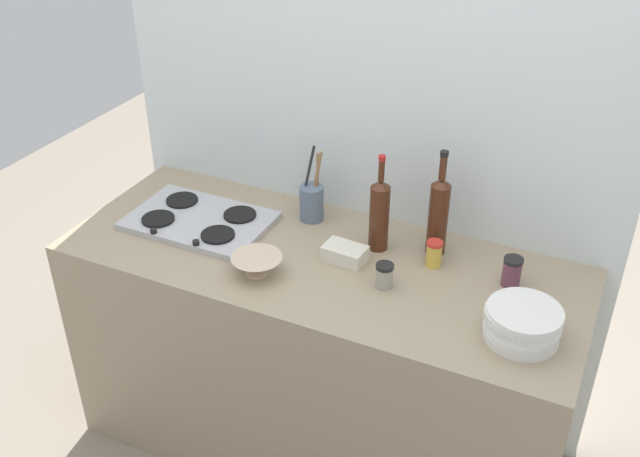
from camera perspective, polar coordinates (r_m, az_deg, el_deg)
The scene contains 13 objects.
ground_plane at distance 3.10m, azimuth -0.00°, elevation -16.20°, with size 6.00×6.00×0.00m, color gray.
counter_block at distance 2.79m, azimuth -0.00°, elevation -10.01°, with size 1.80×0.70×0.90m, color tan.
backsplash_panel at distance 2.69m, azimuth 3.48°, elevation 6.15°, with size 1.90×0.06×2.29m, color silver.
stovetop_hob at distance 2.73m, azimuth -9.36°, elevation 0.63°, with size 0.51×0.34×0.04m.
plate_stack at distance 2.22m, azimuth 15.44°, elevation -7.14°, with size 0.23×0.23×0.11m.
wine_bottle_leftmost at distance 2.50m, azimuth 4.64°, elevation 1.17°, with size 0.07×0.07×0.36m.
wine_bottle_mid_left at distance 2.50m, azimuth 9.19°, elevation 1.11°, with size 0.07×0.07×0.38m.
mixing_bowl at distance 2.42m, azimuth -4.93°, elevation -2.79°, with size 0.17×0.17×0.06m.
butter_dish at distance 2.49m, azimuth 1.94°, elevation -1.95°, with size 0.14×0.09×0.05m, color silver.
utensil_crock at distance 2.69m, azimuth -0.65°, elevation 2.13°, with size 0.09×0.09×0.29m.
condiment_jar_front at distance 2.43m, azimuth 14.69°, elevation -3.27°, with size 0.06×0.06×0.10m.
condiment_jar_rear at distance 2.48m, azimuth 8.85°, elevation -1.93°, with size 0.05×0.05×0.09m.
condiment_jar_spare at distance 2.36m, azimuth 5.03°, elevation -3.66°, with size 0.06×0.06×0.08m.
Camera 1 is at (0.88, -1.88, 2.31)m, focal length 41.16 mm.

